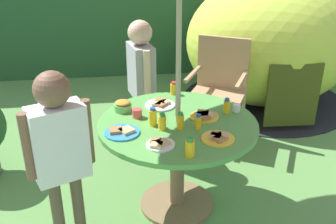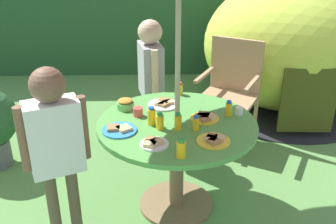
# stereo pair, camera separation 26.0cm
# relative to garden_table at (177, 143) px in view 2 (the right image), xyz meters

# --- Properties ---
(ground_plane) EXTENTS (10.00, 10.00, 0.02)m
(ground_plane) POSITION_rel_garden_table_xyz_m (0.00, 0.00, -0.56)
(ground_plane) COLOR #548442
(hedge_backdrop) EXTENTS (9.00, 0.70, 1.84)m
(hedge_backdrop) POSITION_rel_garden_table_xyz_m (0.00, 3.39, 0.36)
(hedge_backdrop) COLOR #234C28
(hedge_backdrop) RESTS_ON ground_plane
(garden_table) EXTENTS (1.13, 1.13, 0.73)m
(garden_table) POSITION_rel_garden_table_xyz_m (0.00, 0.00, 0.00)
(garden_table) COLOR brown
(garden_table) RESTS_ON ground_plane
(wooden_chair) EXTENTS (0.69, 0.68, 1.01)m
(wooden_chair) POSITION_rel_garden_table_xyz_m (0.58, 1.08, 0.01)
(wooden_chair) COLOR tan
(wooden_chair) RESTS_ON ground_plane
(dome_tent) EXTENTS (2.10, 2.10, 1.51)m
(dome_tent) POSITION_rel_garden_table_xyz_m (1.40, 1.90, 0.19)
(dome_tent) COLOR #B2C63F
(dome_tent) RESTS_ON ground_plane
(child_in_grey_shirt) EXTENTS (0.25, 0.42, 1.26)m
(child_in_grey_shirt) POSITION_rel_garden_table_xyz_m (-0.19, 0.90, 0.25)
(child_in_grey_shirt) COLOR navy
(child_in_grey_shirt) RESTS_ON ground_plane
(child_in_white_shirt) EXTENTS (0.40, 0.29, 1.25)m
(child_in_white_shirt) POSITION_rel_garden_table_xyz_m (-0.77, -0.33, 0.25)
(child_in_white_shirt) COLOR brown
(child_in_white_shirt) RESTS_ON ground_plane
(snack_bowl) EXTENTS (0.13, 0.13, 0.08)m
(snack_bowl) POSITION_rel_garden_table_xyz_m (-0.38, 0.24, 0.21)
(snack_bowl) COLOR #66B259
(snack_bowl) RESTS_ON garden_table
(plate_center_back) EXTENTS (0.23, 0.23, 0.03)m
(plate_center_back) POSITION_rel_garden_table_xyz_m (-0.09, 0.29, 0.19)
(plate_center_back) COLOR white
(plate_center_back) RESTS_ON garden_table
(plate_near_left) EXTENTS (0.18, 0.18, 0.03)m
(plate_near_left) POSITION_rel_garden_table_xyz_m (-0.16, -0.32, 0.19)
(plate_near_left) COLOR white
(plate_near_left) RESTS_ON garden_table
(plate_center_front) EXTENTS (0.22, 0.22, 0.03)m
(plate_center_front) POSITION_rel_garden_table_xyz_m (0.22, -0.29, 0.19)
(plate_center_front) COLOR yellow
(plate_center_front) RESTS_ON garden_table
(plate_mid_right) EXTENTS (0.21, 0.21, 0.03)m
(plate_mid_right) POSITION_rel_garden_table_xyz_m (0.20, 0.04, 0.19)
(plate_mid_right) COLOR yellow
(plate_mid_right) RESTS_ON garden_table
(plate_front_edge) EXTENTS (0.24, 0.24, 0.03)m
(plate_front_edge) POSITION_rel_garden_table_xyz_m (-0.40, -0.12, 0.18)
(plate_front_edge) COLOR #338CD8
(plate_front_edge) RESTS_ON garden_table
(juice_bottle_near_right) EXTENTS (0.06, 0.06, 0.12)m
(juice_bottle_near_right) POSITION_rel_garden_table_xyz_m (0.00, -0.47, 0.23)
(juice_bottle_near_right) COLOR yellow
(juice_bottle_near_right) RESTS_ON garden_table
(juice_bottle_far_left) EXTENTS (0.05, 0.05, 0.12)m
(juice_bottle_far_left) POSITION_rel_garden_table_xyz_m (0.38, 0.10, 0.23)
(juice_bottle_far_left) COLOR yellow
(juice_bottle_far_left) RESTS_ON garden_table
(juice_bottle_far_right) EXTENTS (0.05, 0.05, 0.12)m
(juice_bottle_far_right) POSITION_rel_garden_table_xyz_m (-0.12, -0.10, 0.23)
(juice_bottle_far_right) COLOR yellow
(juice_bottle_far_right) RESTS_ON garden_table
(juice_bottle_mid_left) EXTENTS (0.05, 0.05, 0.12)m
(juice_bottle_mid_left) POSITION_rel_garden_table_xyz_m (-0.00, -0.11, 0.23)
(juice_bottle_mid_left) COLOR yellow
(juice_bottle_mid_left) RESTS_ON garden_table
(juice_bottle_back_edge) EXTENTS (0.04, 0.04, 0.11)m
(juice_bottle_back_edge) POSITION_rel_garden_table_xyz_m (0.12, -0.12, 0.22)
(juice_bottle_back_edge) COLOR yellow
(juice_bottle_back_edge) RESTS_ON garden_table
(juice_bottle_spot_a) EXTENTS (0.05, 0.05, 0.10)m
(juice_bottle_spot_a) POSITION_rel_garden_table_xyz_m (0.04, 0.51, 0.22)
(juice_bottle_spot_a) COLOR yellow
(juice_bottle_spot_a) RESTS_ON garden_table
(juice_bottle_spot_b) EXTENTS (0.06, 0.06, 0.13)m
(juice_bottle_spot_b) POSITION_rel_garden_table_xyz_m (-0.18, -0.03, 0.24)
(juice_bottle_spot_b) COLOR yellow
(juice_bottle_spot_b) RESTS_ON garden_table
(cup_near) EXTENTS (0.07, 0.07, 0.06)m
(cup_near) POSITION_rel_garden_table_xyz_m (-0.28, 0.11, 0.21)
(cup_near) COLOR #E04C47
(cup_near) RESTS_ON garden_table
(cup_far) EXTENTS (0.06, 0.06, 0.06)m
(cup_far) POSITION_rel_garden_table_xyz_m (0.46, 0.12, 0.20)
(cup_far) COLOR white
(cup_far) RESTS_ON garden_table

